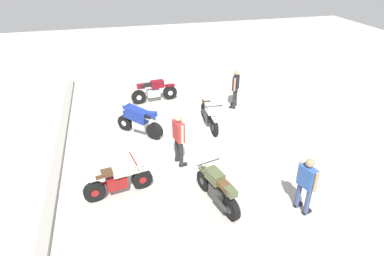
# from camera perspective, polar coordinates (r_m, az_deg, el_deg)

# --- Properties ---
(ground_plane) EXTENTS (40.00, 40.00, 0.00)m
(ground_plane) POSITION_cam_1_polar(r_m,az_deg,el_deg) (12.10, -0.03, -1.94)
(ground_plane) COLOR #B7B2A8
(curb_edge) EXTENTS (14.00, 0.30, 0.15)m
(curb_edge) POSITION_cam_1_polar(r_m,az_deg,el_deg) (11.95, -21.98, -4.33)
(curb_edge) COLOR #9C978F
(curb_edge) RESTS_ON ground
(motorcycle_maroon_cruiser) EXTENTS (0.70, 2.09, 1.09)m
(motorcycle_maroon_cruiser) POSITION_cam_1_polar(r_m,az_deg,el_deg) (14.97, -6.54, 6.39)
(motorcycle_maroon_cruiser) COLOR black
(motorcycle_maroon_cruiser) RESTS_ON ground
(motorcycle_olive_vintage) EXTENTS (1.93, 0.78, 1.07)m
(motorcycle_olive_vintage) POSITION_cam_1_polar(r_m,az_deg,el_deg) (9.06, 4.39, -10.36)
(motorcycle_olive_vintage) COLOR black
(motorcycle_olive_vintage) RESTS_ON ground
(motorcycle_cream_vintage) EXTENTS (0.70, 1.95, 1.07)m
(motorcycle_cream_vintage) POSITION_cam_1_polar(r_m,az_deg,el_deg) (9.56, -12.64, -8.69)
(motorcycle_cream_vintage) COLOR black
(motorcycle_cream_vintage) RESTS_ON ground
(motorcycle_silver_cruiser) EXTENTS (2.09, 0.70, 1.09)m
(motorcycle_silver_cruiser) POSITION_cam_1_polar(r_m,az_deg,el_deg) (12.77, 3.01, 2.43)
(motorcycle_silver_cruiser) COLOR black
(motorcycle_silver_cruiser) RESTS_ON ground
(motorcycle_blue_sportbike) EXTENTS (1.47, 1.55, 1.14)m
(motorcycle_blue_sportbike) POSITION_cam_1_polar(r_m,az_deg,el_deg) (12.34, -9.16, 1.44)
(motorcycle_blue_sportbike) COLOR black
(motorcycle_blue_sportbike) RESTS_ON ground
(person_in_black_shirt) EXTENTS (0.59, 0.49, 1.67)m
(person_in_black_shirt) POSITION_cam_1_polar(r_m,az_deg,el_deg) (14.30, 7.50, 7.08)
(person_in_black_shirt) COLOR #262628
(person_in_black_shirt) RESTS_ON ground
(person_in_blue_shirt) EXTENTS (0.64, 0.40, 1.64)m
(person_in_blue_shirt) POSITION_cam_1_polar(r_m,az_deg,el_deg) (9.01, 19.04, -8.83)
(person_in_blue_shirt) COLOR #384772
(person_in_blue_shirt) RESTS_ON ground
(person_in_red_shirt) EXTENTS (0.68, 0.38, 1.79)m
(person_in_red_shirt) POSITION_cam_1_polar(r_m,az_deg,el_deg) (10.27, -2.30, -1.34)
(person_in_red_shirt) COLOR #262628
(person_in_red_shirt) RESTS_ON ground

